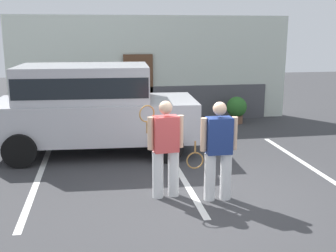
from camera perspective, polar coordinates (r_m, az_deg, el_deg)
ground_plane at (r=7.15m, az=5.16°, el=-10.27°), size 40.00×40.00×0.00m
parking_stripe_0 at (r=8.41m, az=-17.52°, el=-7.16°), size 0.12×4.40×0.01m
parking_stripe_1 at (r=8.48m, az=1.59°, el=-6.38°), size 0.12×4.40×0.01m
parking_stripe_2 at (r=9.40m, az=18.55°, el=-5.09°), size 0.12×4.40×0.01m
house_frontage at (r=13.07m, az=-2.14°, el=7.40°), size 8.71×0.40×3.26m
parked_suv at (r=9.75m, az=-10.52°, el=2.94°), size 4.70×2.38×2.05m
tennis_player_man at (r=7.03m, az=-0.36°, el=-2.98°), size 0.76×0.30×1.68m
tennis_player_woman at (r=6.96m, az=6.92°, el=-3.31°), size 0.89×0.26×1.69m
potted_plant_by_porch at (r=12.94m, az=9.40°, el=2.38°), size 0.63×0.63×0.83m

